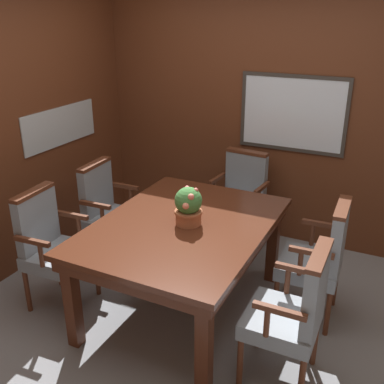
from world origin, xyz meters
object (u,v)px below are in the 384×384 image
chair_right_far (320,256)px  chair_left_near (51,243)px  chair_head_far (240,195)px  chair_right_near (294,310)px  potted_plant (189,206)px  dining_table (183,234)px  chair_left_far (108,209)px

chair_right_far → chair_left_near: size_ratio=1.00×
chair_head_far → chair_right_far: bearing=-35.9°
chair_left_near → chair_right_near: same height
chair_left_near → potted_plant: size_ratio=3.34×
chair_head_far → chair_left_near: size_ratio=1.00×
chair_right_far → chair_head_far: bearing=-133.5°
chair_head_far → potted_plant: (0.03, -1.21, 0.38)m
dining_table → chair_right_far: (0.97, 0.38, -0.13)m
dining_table → potted_plant: (0.04, 0.01, 0.24)m
chair_left_far → chair_right_near: size_ratio=1.00×
potted_plant → chair_head_far: bearing=91.3°
chair_head_far → chair_right_near: bearing=-53.8°
chair_right_near → chair_head_far: bearing=-149.8°
chair_left_near → chair_left_far: (0.01, 0.74, 0.00)m
chair_left_far → chair_right_near: 2.08m
dining_table → chair_right_near: bearing=-20.8°
dining_table → chair_right_far: 1.05m
chair_head_far → chair_left_far: (-1.00, -0.85, 0.00)m
chair_left_far → chair_head_far: bearing=-52.2°
chair_head_far → chair_left_near: (-1.01, -1.59, 0.00)m
chair_head_far → chair_left_near: bearing=-117.1°
dining_table → chair_right_far: size_ratio=1.69×
chair_left_near → chair_left_far: bearing=-5.4°
chair_head_far → chair_right_near: (0.95, -1.58, 0.00)m
chair_left_near → chair_left_far: 0.74m
dining_table → potted_plant: bearing=14.8°
chair_right_near → potted_plant: bearing=-112.9°
potted_plant → chair_right_far: bearing=21.5°
chair_head_far → chair_left_near: 1.89m
chair_right_far → chair_left_near: (-1.97, -0.75, 0.00)m
chair_right_far → chair_right_near: (-0.01, -0.74, 0.00)m
chair_left_far → chair_right_near: bearing=-113.3°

